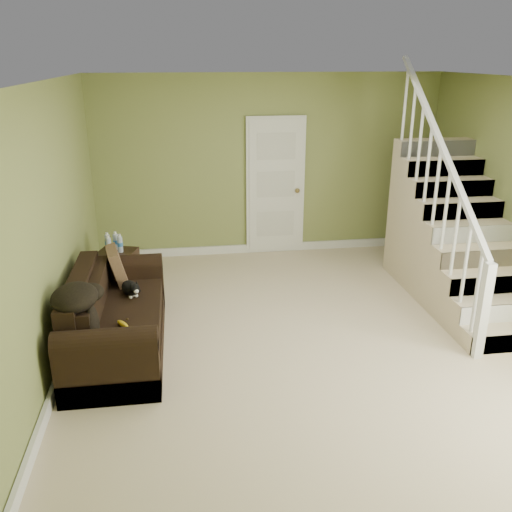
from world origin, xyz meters
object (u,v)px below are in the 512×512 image
object	(u,v)px
banana	(123,324)
side_table	(118,270)
sofa	(114,322)
cat	(130,289)

from	to	relation	value
banana	side_table	bearing A→B (deg)	60.85
side_table	banana	xyz separation A→B (m)	(0.23, -1.83, 0.18)
sofa	banana	bearing A→B (deg)	-70.22
cat	side_table	bearing A→B (deg)	78.79
sofa	cat	distance (m)	0.42
side_table	sofa	bearing A→B (deg)	-86.04
sofa	side_table	world-z (taller)	sofa
sofa	cat	xyz separation A→B (m)	(0.15, 0.33, 0.21)
sofa	banana	world-z (taller)	sofa
cat	banana	bearing A→B (deg)	-115.60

